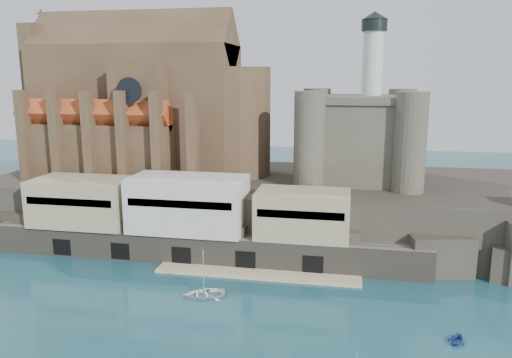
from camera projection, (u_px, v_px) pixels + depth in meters
name	position (u px, v px, depth m)	size (l,w,h in m)	color
ground	(210.00, 336.00, 55.72)	(300.00, 300.00, 0.00)	#17434F
promontory	(267.00, 205.00, 92.61)	(100.00, 36.00, 10.00)	black
quay	(187.00, 221.00, 78.53)	(70.00, 12.00, 13.05)	#5D564A
church	(146.00, 109.00, 95.85)	(47.00, 25.93, 30.51)	#453120
castle_keep	(359.00, 134.00, 88.54)	(21.20, 21.20, 29.30)	#444135
boat_6	(204.00, 296.00, 65.81)	(4.05, 1.18, 5.67)	white
boat_7	(456.00, 342.00, 54.35)	(2.43, 1.49, 2.82)	#1E349D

